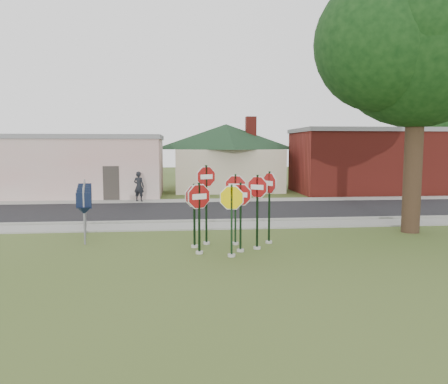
{
  "coord_description": "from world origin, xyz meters",
  "views": [
    {
      "loc": [
        -1.64,
        -12.91,
        3.42
      ],
      "look_at": [
        -0.16,
        2.0,
        1.85
      ],
      "focal_mm": 35.0,
      "sensor_mm": 36.0,
      "label": 1
    }
  ],
  "objects": [
    {
      "name": "oak_tree",
      "position": [
        7.5,
        3.5,
        7.54
      ],
      "size": [
        10.41,
        9.81,
        10.95
      ],
      "color": "black",
      "rests_on": "ground"
    },
    {
      "name": "stop_sign_left",
      "position": [
        -1.07,
        0.79,
        1.47
      ],
      "size": [
        0.99,
        0.5,
        2.39
      ],
      "color": "#A4A299",
      "rests_on": "ground"
    },
    {
      "name": "stop_sign_center",
      "position": [
        0.28,
        0.94,
        1.43
      ],
      "size": [
        0.91,
        0.4,
        2.36
      ],
      "color": "#A4A299",
      "rests_on": "ground"
    },
    {
      "name": "building_house",
      "position": [
        2.0,
        22.0,
        3.65
      ],
      "size": [
        11.6,
        11.6,
        6.2
      ],
      "color": "#C2B29A",
      "rests_on": "ground"
    },
    {
      "name": "stop_sign_back_right",
      "position": [
        0.24,
        1.98,
        1.59
      ],
      "size": [
        0.99,
        0.28,
        2.57
      ],
      "color": "#A4A299",
      "rests_on": "ground"
    },
    {
      "name": "route_sign_row",
      "position": [
        -5.4,
        4.5,
        1.22
      ],
      "size": [
        1.43,
        4.63,
        2.0
      ],
      "color": "#59595E",
      "rests_on": "ground"
    },
    {
      "name": "stop_sign_back_left",
      "position": [
        -0.76,
        2.14,
        1.8
      ],
      "size": [
        0.92,
        0.43,
        2.88
      ],
      "color": "#A4A299",
      "rests_on": "ground"
    },
    {
      "name": "building_stucco",
      "position": [
        -9.0,
        18.0,
        2.15
      ],
      "size": [
        12.2,
        6.2,
        4.2
      ],
      "color": "beige",
      "rests_on": "ground"
    },
    {
      "name": "stop_sign_far_left",
      "position": [
        -1.19,
        1.68,
        1.37
      ],
      "size": [
        0.86,
        0.56,
        2.27
      ],
      "color": "#A4A299",
      "rests_on": "ground"
    },
    {
      "name": "stop_sign_right",
      "position": [
        0.88,
        1.25,
        1.59
      ],
      "size": [
        0.82,
        0.61,
        2.59
      ],
      "color": "#A4A299",
      "rests_on": "ground"
    },
    {
      "name": "pedestrian",
      "position": [
        -4.2,
        14.15,
        0.98
      ],
      "size": [
        0.79,
        0.66,
        1.84
      ],
      "primitive_type": "imported",
      "rotation": [
        0.0,
        0.0,
        2.75
      ],
      "color": "black",
      "rests_on": "sidewalk_far"
    },
    {
      "name": "curb",
      "position": [
        0.0,
        6.5,
        0.07
      ],
      "size": [
        60.0,
        0.2,
        0.14
      ],
      "primitive_type": "cube",
      "color": "gray",
      "rests_on": "ground"
    },
    {
      "name": "sidewalk_near",
      "position": [
        0.0,
        5.5,
        0.03
      ],
      "size": [
        60.0,
        1.6,
        0.06
      ],
      "primitive_type": "cube",
      "color": "gray",
      "rests_on": "ground"
    },
    {
      "name": "stop_sign_yellow",
      "position": [
        -0.09,
        0.32,
        1.43
      ],
      "size": [
        1.02,
        0.24,
        2.36
      ],
      "color": "#A4A299",
      "rests_on": "ground"
    },
    {
      "name": "sidewalk_far",
      "position": [
        0.0,
        14.3,
        0.03
      ],
      "size": [
        60.0,
        1.6,
        0.06
      ],
      "primitive_type": "cube",
      "color": "gray",
      "rests_on": "ground"
    },
    {
      "name": "road",
      "position": [
        0.0,
        10.0,
        0.02
      ],
      "size": [
        60.0,
        7.0,
        0.04
      ],
      "primitive_type": "cube",
      "color": "black",
      "rests_on": "ground"
    },
    {
      "name": "stop_sign_far_right",
      "position": [
        1.46,
        2.09,
        1.65
      ],
      "size": [
        0.43,
        0.95,
        2.66
      ],
      "color": "#A4A299",
      "rests_on": "ground"
    },
    {
      "name": "ground",
      "position": [
        0.0,
        0.0,
        0.0
      ],
      "size": [
        120.0,
        120.0,
        0.0
      ],
      "primitive_type": "plane",
      "color": "#415520",
      "rests_on": "ground"
    },
    {
      "name": "building_brick",
      "position": [
        12.0,
        18.5,
        2.4
      ],
      "size": [
        10.2,
        6.2,
        4.75
      ],
      "color": "maroon",
      "rests_on": "ground"
    },
    {
      "name": "bg_tree_right",
      "position": [
        22.0,
        26.0,
        5.58
      ],
      "size": [
        5.6,
        5.6,
        8.4
      ],
      "color": "black",
      "rests_on": "ground"
    }
  ]
}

